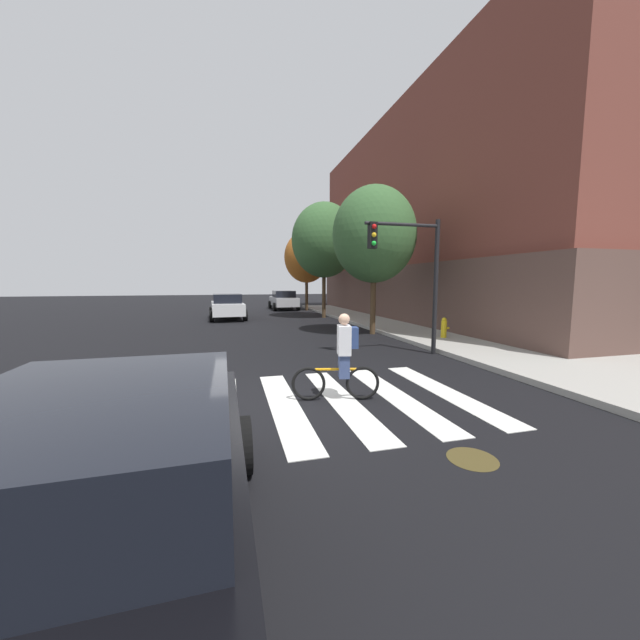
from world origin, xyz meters
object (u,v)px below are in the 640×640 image
object	(u,v)px
sedan_far	(284,300)
street_tree_far	(306,257)
sedan_near	(107,495)
street_tree_mid	(324,240)
fire_hydrant	(444,328)
sedan_mid	(227,306)
traffic_light_near	(413,263)
manhole_cover	(472,459)
cyclist	(342,357)
street_tree_near	(374,235)

from	to	relation	value
sedan_far	street_tree_far	bearing A→B (deg)	-37.81
sedan_near	street_tree_mid	bearing A→B (deg)	70.44
sedan_near	fire_hydrant	xyz separation A→B (m)	(8.86, 9.11, -0.29)
sedan_mid	fire_hydrant	world-z (taller)	sedan_mid
sedan_near	traffic_light_near	bearing A→B (deg)	48.42
sedan_far	traffic_light_near	xyz separation A→B (m)	(1.03, -19.31, 2.05)
sedan_near	fire_hydrant	world-z (taller)	sedan_near
sedan_far	street_tree_mid	size ratio (longest dim) A/B	0.63
manhole_cover	sedan_mid	size ratio (longest dim) A/B	0.14
street_tree_far	traffic_light_near	bearing A→B (deg)	-92.11
cyclist	street_tree_far	world-z (taller)	street_tree_far
manhole_cover	cyclist	size ratio (longest dim) A/B	0.38
street_tree_near	street_tree_mid	world-z (taller)	street_tree_mid
street_tree_near	sedan_far	bearing A→B (deg)	96.51
sedan_mid	fire_hydrant	xyz separation A→B (m)	(8.15, -10.59, -0.28)
cyclist	street_tree_near	size ratio (longest dim) A/B	0.26
manhole_cover	sedan_mid	bearing A→B (deg)	99.55
street_tree_near	street_tree_mid	distance (m)	7.45
traffic_light_near	street_tree_near	distance (m)	4.77
manhole_cover	cyclist	distance (m)	2.88
traffic_light_near	fire_hydrant	world-z (taller)	traffic_light_near
traffic_light_near	fire_hydrant	bearing A→B (deg)	38.09
sedan_near	cyclist	size ratio (longest dim) A/B	2.74
sedan_far	traffic_light_near	world-z (taller)	traffic_light_near
street_tree_mid	street_tree_near	bearing A→B (deg)	-88.44
manhole_cover	fire_hydrant	distance (m)	9.48
manhole_cover	street_tree_far	bearing A→B (deg)	82.60
sedan_near	sedan_far	distance (m)	26.94
sedan_far	street_tree_near	world-z (taller)	street_tree_near
street_tree_mid	sedan_mid	bearing A→B (deg)	173.58
street_tree_near	street_tree_far	distance (m)	13.50
sedan_near	street_tree_far	xyz separation A→B (m)	(6.97, 25.10, 3.46)
manhole_cover	cyclist	world-z (taller)	cyclist
sedan_mid	fire_hydrant	bearing A→B (deg)	-52.41
manhole_cover	sedan_far	xyz separation A→B (m)	(1.42, 25.32, 0.81)
sedan_mid	sedan_far	xyz separation A→B (m)	(4.56, 6.71, 0.00)
sedan_mid	street_tree_near	bearing A→B (deg)	-52.37
manhole_cover	sedan_near	world-z (taller)	sedan_near
sedan_mid	traffic_light_near	size ratio (longest dim) A/B	1.10
sedan_near	traffic_light_near	world-z (taller)	traffic_light_near
cyclist	street_tree_far	xyz separation A→B (m)	(4.04, 21.41, 3.44)
street_tree_near	street_tree_far	world-z (taller)	street_tree_near
sedan_mid	traffic_light_near	bearing A→B (deg)	-66.07
sedan_near	fire_hydrant	size ratio (longest dim) A/B	5.93
sedan_mid	traffic_light_near	distance (m)	13.93
sedan_far	traffic_light_near	size ratio (longest dim) A/B	1.09
manhole_cover	fire_hydrant	size ratio (longest dim) A/B	0.82
street_tree_near	traffic_light_near	bearing A→B (deg)	-98.32
manhole_cover	street_tree_mid	size ratio (longest dim) A/B	0.09
street_tree_mid	sedan_near	bearing A→B (deg)	-109.56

